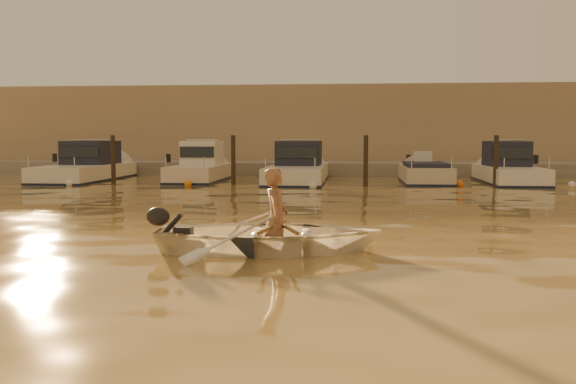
# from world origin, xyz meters

# --- Properties ---
(ground_plane) EXTENTS (160.00, 160.00, 0.00)m
(ground_plane) POSITION_xyz_m (0.00, 0.00, 0.00)
(ground_plane) COLOR olive
(ground_plane) RESTS_ON ground
(dinghy) EXTENTS (4.02, 3.02, 0.79)m
(dinghy) POSITION_xyz_m (-2.09, -0.96, 0.27)
(dinghy) COLOR white
(dinghy) RESTS_ON ground_plane
(person) EXTENTS (0.46, 0.66, 1.71)m
(person) POSITION_xyz_m (-2.00, -0.95, 0.56)
(person) COLOR #8C5F46
(person) RESTS_ON dinghy
(outboard_motor) EXTENTS (0.93, 0.47, 0.70)m
(outboard_motor) POSITION_xyz_m (-3.59, -1.08, 0.28)
(outboard_motor) COLOR black
(outboard_motor) RESTS_ON dinghy
(oar_port) EXTENTS (0.66, 2.03, 0.13)m
(oar_port) POSITION_xyz_m (-1.85, -0.94, 0.42)
(oar_port) COLOR brown
(oar_port) RESTS_ON dinghy
(oar_starboard) EXTENTS (0.25, 2.10, 0.13)m
(oar_starboard) POSITION_xyz_m (-2.04, -0.95, 0.42)
(oar_starboard) COLOR brown
(oar_starboard) RESTS_ON dinghy
(moored_boat_0) EXTENTS (2.39, 7.57, 1.75)m
(moored_boat_0) POSITION_xyz_m (-12.65, 16.00, 0.62)
(moored_boat_0) COLOR silver
(moored_boat_0) RESTS_ON ground_plane
(moored_boat_1) EXTENTS (1.97, 5.96, 1.75)m
(moored_boat_1) POSITION_xyz_m (-7.41, 16.00, 0.62)
(moored_boat_1) COLOR beige
(moored_boat_1) RESTS_ON ground_plane
(moored_boat_2) EXTENTS (2.35, 7.85, 1.75)m
(moored_boat_2) POSITION_xyz_m (-3.07, 16.00, 0.62)
(moored_boat_2) COLOR silver
(moored_boat_2) RESTS_ON ground_plane
(moored_boat_3) EXTENTS (1.91, 5.57, 0.95)m
(moored_boat_3) POSITION_xyz_m (2.35, 16.00, 0.22)
(moored_boat_3) COLOR beige
(moored_boat_3) RESTS_ON ground_plane
(moored_boat_4) EXTENTS (2.06, 6.41, 1.75)m
(moored_boat_4) POSITION_xyz_m (5.83, 16.00, 0.62)
(moored_boat_4) COLOR white
(moored_boat_4) RESTS_ON ground_plane
(piling_0) EXTENTS (0.18, 0.18, 2.20)m
(piling_0) POSITION_xyz_m (-10.50, 13.80, 0.90)
(piling_0) COLOR #2D2319
(piling_0) RESTS_ON ground_plane
(piling_1) EXTENTS (0.18, 0.18, 2.20)m
(piling_1) POSITION_xyz_m (-5.50, 13.80, 0.90)
(piling_1) COLOR #2D2319
(piling_1) RESTS_ON ground_plane
(piling_2) EXTENTS (0.18, 0.18, 2.20)m
(piling_2) POSITION_xyz_m (-0.20, 13.80, 0.90)
(piling_2) COLOR #2D2319
(piling_2) RESTS_ON ground_plane
(piling_3) EXTENTS (0.18, 0.18, 2.20)m
(piling_3) POSITION_xyz_m (4.80, 13.80, 0.90)
(piling_3) COLOR #2D2319
(piling_3) RESTS_ON ground_plane
(fender_a) EXTENTS (0.30, 0.30, 0.30)m
(fender_a) POSITION_xyz_m (-11.86, 12.65, 0.10)
(fender_a) COLOR white
(fender_a) RESTS_ON ground_plane
(fender_b) EXTENTS (0.30, 0.30, 0.30)m
(fender_b) POSITION_xyz_m (-7.19, 13.08, 0.10)
(fender_b) COLOR orange
(fender_b) RESTS_ON ground_plane
(fender_c) EXTENTS (0.30, 0.30, 0.30)m
(fender_c) POSITION_xyz_m (-2.19, 12.36, 0.10)
(fender_c) COLOR silver
(fender_c) RESTS_ON ground_plane
(fender_d) EXTENTS (0.30, 0.30, 0.30)m
(fender_d) POSITION_xyz_m (3.47, 13.82, 0.10)
(fender_d) COLOR orange
(fender_d) RESTS_ON ground_plane
(fender_e) EXTENTS (0.30, 0.30, 0.30)m
(fender_e) POSITION_xyz_m (7.62, 13.68, 0.10)
(fender_e) COLOR silver
(fender_e) RESTS_ON ground_plane
(quay) EXTENTS (52.00, 4.00, 1.00)m
(quay) POSITION_xyz_m (0.00, 21.50, 0.15)
(quay) COLOR gray
(quay) RESTS_ON ground_plane
(waterfront_building) EXTENTS (46.00, 7.00, 4.80)m
(waterfront_building) POSITION_xyz_m (0.00, 27.00, 2.40)
(waterfront_building) COLOR #9E8466
(waterfront_building) RESTS_ON quay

